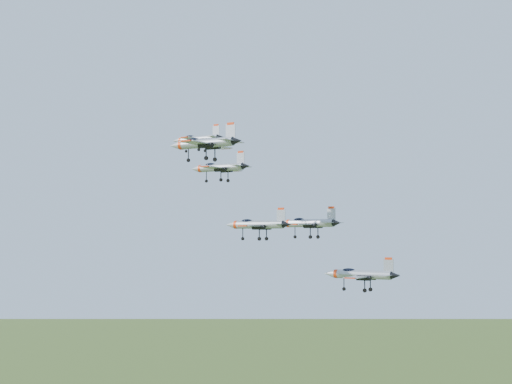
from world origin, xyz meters
The scene contains 6 objects.
jet_lead centered at (-23.87, 12.49, 139.39)m, with size 13.20×10.94×3.53m.
jet_left_high centered at (-4.42, -4.53, 131.00)m, with size 12.43×10.29×3.32m.
jet_right_high centered at (0.64, -14.79, 133.83)m, with size 13.91×11.54×3.72m.
jet_left_low centered at (6.26, 7.91, 121.31)m, with size 13.54×11.18×3.62m.
jet_right_low centered at (8.08, -10.66, 120.84)m, with size 12.11×10.01×3.24m.
jet_trail centered at (22.75, -4.06, 113.19)m, with size 12.54×10.38×3.35m.
Camera 1 is at (73.13, -102.03, 119.35)m, focal length 50.00 mm.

